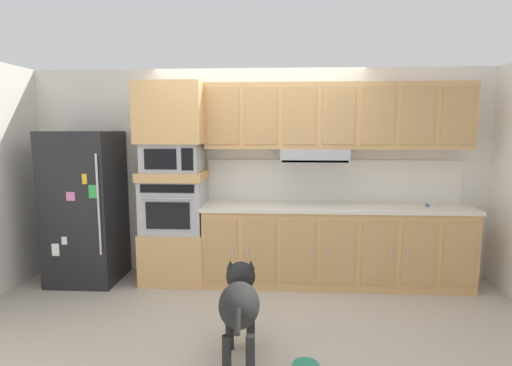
{
  "coord_description": "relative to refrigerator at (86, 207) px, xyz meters",
  "views": [
    {
      "loc": [
        0.25,
        -3.76,
        1.77
      ],
      "look_at": [
        0.02,
        0.21,
        1.24
      ],
      "focal_mm": 27.89,
      "sensor_mm": 36.0,
      "label": 1
    }
  ],
  "objects": [
    {
      "name": "oven_base_cabinet",
      "position": [
        1.04,
        0.07,
        -0.58
      ],
      "size": [
        0.74,
        0.62,
        0.6
      ],
      "primitive_type": "cube",
      "color": "tan",
      "rests_on": "ground"
    },
    {
      "name": "screwdriver",
      "position": [
        3.95,
        0.08,
        0.05
      ],
      "size": [
        0.15,
        0.13,
        0.03
      ],
      "color": "blue",
      "rests_on": "countertop_slab"
    },
    {
      "name": "countertop_slab",
      "position": [
        2.91,
        0.07,
        0.02
      ],
      "size": [
        3.03,
        0.64,
        0.04
      ],
      "primitive_type": "cube",
      "color": "silver",
      "rests_on": "lower_cabinet_run"
    },
    {
      "name": "dog",
      "position": [
        1.96,
        -1.5,
        -0.42
      ],
      "size": [
        0.34,
        0.98,
        0.69
      ],
      "rotation": [
        0.0,
        0.0,
        1.63
      ],
      "color": "black",
      "rests_on": "ground"
    },
    {
      "name": "lower_cabinet_run",
      "position": [
        2.91,
        0.07,
        -0.44
      ],
      "size": [
        2.99,
        0.63,
        0.88
      ],
      "color": "tan",
      "rests_on": "ground"
    },
    {
      "name": "ground_plane",
      "position": [
        2.01,
        -0.68,
        -0.88
      ],
      "size": [
        9.6,
        9.6,
        0.0
      ],
      "primitive_type": "plane",
      "color": "#B2A899"
    },
    {
      "name": "back_kitchen_wall",
      "position": [
        2.01,
        0.43,
        0.37
      ],
      "size": [
        6.2,
        0.12,
        2.5
      ],
      "primitive_type": "cube",
      "color": "silver",
      "rests_on": "ground"
    },
    {
      "name": "upper_cabinet_with_hood",
      "position": [
        2.89,
        0.19,
        1.02
      ],
      "size": [
        2.99,
        0.48,
        0.88
      ],
      "color": "tan",
      "rests_on": "backsplash_panel"
    },
    {
      "name": "refrigerator",
      "position": [
        0.0,
        0.0,
        0.0
      ],
      "size": [
        0.76,
        0.73,
        1.76
      ],
      "color": "black",
      "rests_on": "ground"
    },
    {
      "name": "backsplash_panel",
      "position": [
        2.91,
        0.36,
        0.29
      ],
      "size": [
        3.03,
        0.02,
        0.5
      ],
      "primitive_type": "cube",
      "color": "silver",
      "rests_on": "countertop_slab"
    },
    {
      "name": "appliance_upper_cabinet",
      "position": [
        1.04,
        0.07,
        1.08
      ],
      "size": [
        0.74,
        0.62,
        0.68
      ],
      "primitive_type": "cube",
      "color": "tan",
      "rests_on": "microwave"
    },
    {
      "name": "built_in_oven",
      "position": [
        1.04,
        0.07,
        0.02
      ],
      "size": [
        0.7,
        0.62,
        0.6
      ],
      "color": "#A8AAAF",
      "rests_on": "oven_base_cabinet"
    },
    {
      "name": "appliance_mid_shelf",
      "position": [
        1.04,
        0.07,
        0.37
      ],
      "size": [
        0.74,
        0.62,
        0.1
      ],
      "primitive_type": "cube",
      "color": "tan",
      "rests_on": "built_in_oven"
    },
    {
      "name": "microwave",
      "position": [
        1.04,
        0.07,
        0.58
      ],
      "size": [
        0.64,
        0.54,
        0.32
      ],
      "color": "#A8AAAF",
      "rests_on": "appliance_mid_shelf"
    }
  ]
}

